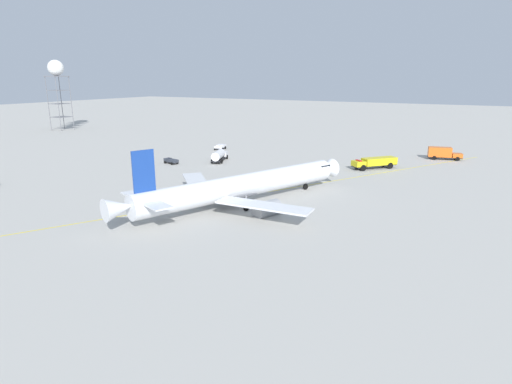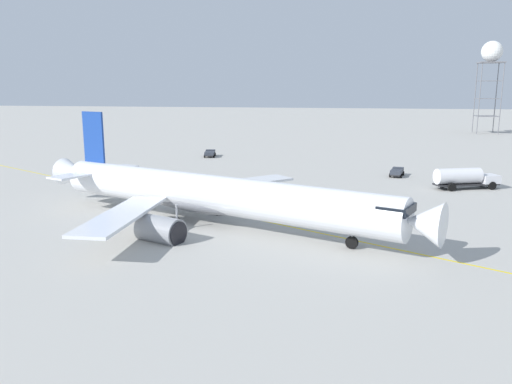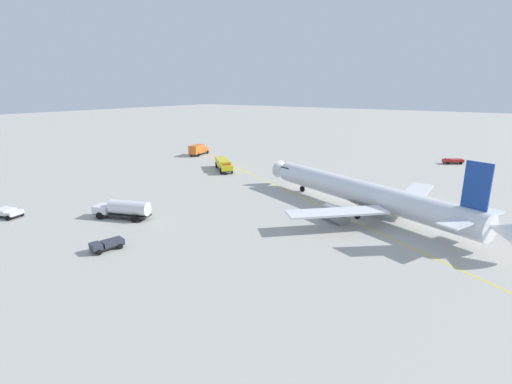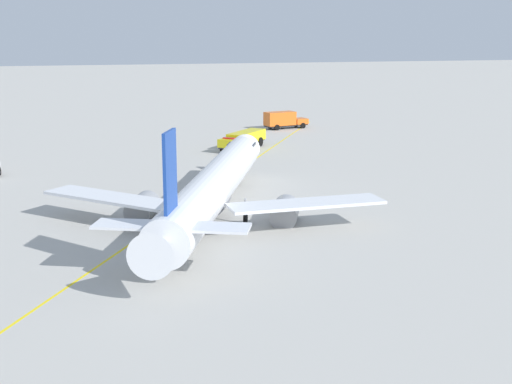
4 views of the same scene
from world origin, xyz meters
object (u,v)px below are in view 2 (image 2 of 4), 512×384
object	(u,v)px
baggage_truck_truck	(210,153)
radar_tower	(492,56)
baggage_truck_truck_extra	(397,172)
airliner_main	(209,196)
fuel_tanker_truck	(464,177)

from	to	relation	value
baggage_truck_truck	radar_tower	bearing A→B (deg)	-55.91
baggage_truck_truck_extra	radar_tower	xyz separation A→B (m)	(-32.34, -82.47, 21.65)
baggage_truck_truck	baggage_truck_truck_extra	xyz separation A→B (m)	(-34.64, 16.65, -0.01)
baggage_truck_truck	radar_tower	size ratio (longest dim) A/B	0.17
airliner_main	radar_tower	world-z (taller)	radar_tower
fuel_tanker_truck	baggage_truck_truck	size ratio (longest dim) A/B	1.98
airliner_main	baggage_truck_truck	distance (m)	50.87
airliner_main	fuel_tanker_truck	world-z (taller)	airliner_main
fuel_tanker_truck	baggage_truck_truck	xyz separation A→B (m)	(42.71, -25.26, -0.86)
airliner_main	baggage_truck_truck	xyz separation A→B (m)	(13.62, -48.96, -2.18)
airliner_main	radar_tower	distance (m)	128.06
airliner_main	baggage_truck_truck_extra	xyz separation A→B (m)	(-21.03, -32.31, -2.18)
fuel_tanker_truck	baggage_truck_truck	distance (m)	49.63
airliner_main	baggage_truck_truck_extra	bearing A→B (deg)	78.54
airliner_main	baggage_truck_truck_extra	world-z (taller)	airliner_main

